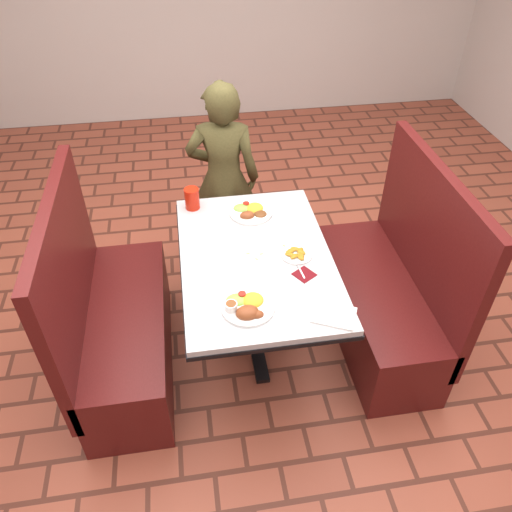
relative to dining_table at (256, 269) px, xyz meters
name	(u,v)px	position (x,y,z in m)	size (l,w,h in m)	color
room	(256,24)	(0.00, 0.00, 1.26)	(7.00, 7.04, 2.82)	#9B4732
dining_table	(256,269)	(0.00, 0.00, 0.00)	(0.81, 1.21, 0.75)	silver
booth_bench_left	(117,327)	(-0.80, 0.00, -0.32)	(0.47, 1.20, 1.17)	#521412
booth_bench_right	(386,296)	(0.80, 0.00, -0.32)	(0.47, 1.20, 1.17)	#521412
diner_person	(224,179)	(-0.08, 0.93, 0.03)	(0.50, 0.33, 1.36)	brown
near_dinner_plate	(247,305)	(-0.10, -0.38, 0.12)	(0.26, 0.26, 0.08)	white
far_dinner_plate	(251,210)	(0.03, 0.40, 0.12)	(0.25, 0.25, 0.06)	white
plantain_plate	(297,254)	(0.21, -0.03, 0.11)	(0.17, 0.17, 0.03)	white
maroon_napkin	(304,274)	(0.22, -0.19, 0.10)	(0.10, 0.10, 0.00)	#5D0E13
spoon_utensil	(301,271)	(0.21, -0.16, 0.10)	(0.01, 0.12, 0.00)	#BBBBC0
red_tumbler	(192,199)	(-0.31, 0.51, 0.16)	(0.09, 0.09, 0.13)	red
paper_napkin	(334,315)	(0.29, -0.49, 0.10)	(0.20, 0.15, 0.01)	white
knife_utensil	(257,311)	(-0.06, -0.41, 0.11)	(0.01, 0.16, 0.00)	silver
fork_utensil	(255,307)	(-0.06, -0.38, 0.11)	(0.01, 0.16, 0.00)	silver
lettuce_shreds	(262,248)	(0.04, 0.06, 0.10)	(0.28, 0.32, 0.00)	#95C14D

